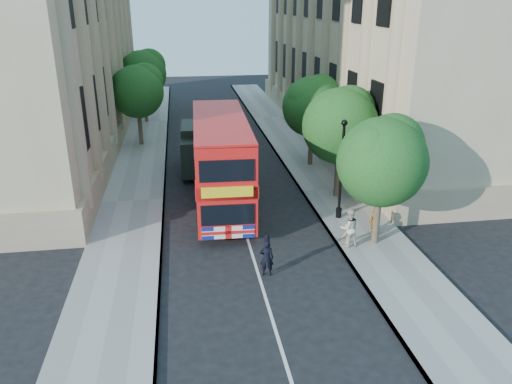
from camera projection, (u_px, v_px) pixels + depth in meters
name	position (u px, v px, depth m)	size (l,w,h in m)	color
ground	(263.00, 288.00, 19.77)	(120.00, 120.00, 0.00)	black
pavement_right	(330.00, 190.00, 29.78)	(3.50, 80.00, 0.12)	gray
pavement_left	(133.00, 201.00, 28.16)	(3.50, 80.00, 0.12)	gray
building_right	(382.00, 22.00, 40.62)	(12.00, 38.00, 18.00)	tan
building_left	(25.00, 25.00, 36.72)	(12.00, 38.00, 18.00)	tan
tree_right_near	(383.00, 157.00, 21.87)	(4.00, 4.00, 6.08)	#473828
tree_right_mid	(341.00, 122.00, 27.33)	(4.20, 4.20, 6.37)	#473828
tree_right_far	(313.00, 103.00, 32.91)	(4.00, 4.00, 6.15)	#473828
tree_left_far	(137.00, 89.00, 37.65)	(4.00, 4.00, 6.30)	#473828
tree_left_back	(143.00, 71.00, 44.94)	(4.20, 4.20, 6.65)	#473828
lamp_post	(341.00, 174.00, 25.11)	(0.32, 0.32, 5.16)	black
double_decker_bus	(221.00, 160.00, 26.80)	(3.11, 10.51, 4.82)	red
box_van	(199.00, 150.00, 32.73)	(2.34, 5.35, 3.02)	black
police_constable	(267.00, 258.00, 20.45)	(0.58, 0.38, 1.59)	black
woman_pedestrian	(349.00, 228.00, 22.62)	(0.88, 0.68, 1.81)	beige
child_a	(373.00, 220.00, 24.25)	(0.65, 0.27, 1.12)	orange
child_b	(348.00, 233.00, 23.00)	(0.64, 0.37, 0.99)	gold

